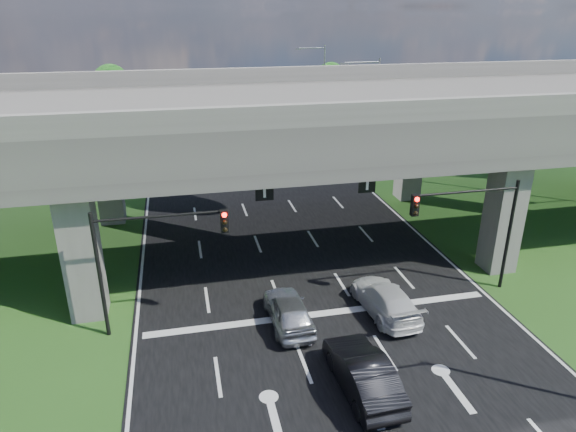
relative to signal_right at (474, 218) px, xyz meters
name	(u,v)px	position (x,y,z in m)	size (l,w,h in m)	color
ground	(345,359)	(-7.82, -3.94, -4.19)	(160.00, 160.00, 0.00)	#254817
road	(293,255)	(-7.82, 6.06, -4.17)	(18.00, 120.00, 0.03)	black
overpass	(285,118)	(-7.82, 8.06, 3.73)	(80.00, 15.00, 10.00)	#3C3937
signal_right	(474,218)	(0.00, 0.00, 0.00)	(5.76, 0.54, 6.00)	black
signal_left	(149,248)	(-15.65, 0.00, 0.00)	(5.76, 0.54, 6.00)	black
streetlight_far	(372,109)	(2.27, 20.06, 1.66)	(3.38, 0.25, 10.00)	gray
streetlight_beyond	(321,83)	(2.27, 36.06, 1.66)	(3.38, 0.25, 10.00)	gray
tree_left_near	(77,130)	(-21.78, 22.06, 0.63)	(4.50, 4.50, 7.80)	black
tree_left_mid	(57,119)	(-24.78, 30.06, -0.01)	(3.91, 3.90, 6.76)	black
tree_left_far	(109,94)	(-20.78, 38.06, 0.95)	(4.80, 4.80, 8.32)	black
tree_right_near	(385,115)	(5.22, 24.06, 0.31)	(4.20, 4.20, 7.28)	black
tree_right_mid	(383,103)	(8.22, 32.06, -0.01)	(3.91, 3.90, 6.76)	black
tree_right_far	(327,87)	(4.22, 40.06, 0.63)	(4.50, 4.50, 7.80)	black
car_silver	(289,310)	(-9.62, -0.94, -3.40)	(1.78, 4.42, 1.51)	#B9BCC2
car_dark	(363,372)	(-7.79, -5.90, -3.35)	(1.70, 4.87, 1.60)	black
car_white	(385,299)	(-4.83, -0.94, -3.43)	(2.03, 4.98, 1.45)	silver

